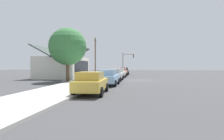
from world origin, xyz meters
TOP-DOWN VIEW (x-y plane):
  - ground_plane at (0.00, 0.00)m, footprint 120.00×120.00m
  - sidewalk_curb at (0.00, 5.60)m, footprint 60.00×4.20m
  - car_mustard at (-13.51, 2.86)m, footprint 4.57×2.18m
  - car_skyblue at (-7.30, 2.64)m, footprint 4.49×2.00m
  - car_silver at (-1.61, 2.71)m, footprint 4.78×2.02m
  - car_ivory at (4.47, 2.74)m, footprint 4.79×2.04m
  - car_coral at (10.48, 2.87)m, footprint 4.89×2.10m
  - car_charcoal at (16.44, 2.86)m, footprint 4.95×2.20m
  - storefront_building at (4.11, 11.98)m, footprint 9.77×6.66m
  - shade_tree at (-3.32, 8.45)m, footprint 4.69×4.69m
  - traffic_light_main at (21.59, 2.54)m, footprint 0.37×2.79m
  - utility_pole_wooden at (11.17, 8.20)m, footprint 1.80×0.24m
  - fire_hydrant_red at (14.58, 4.20)m, footprint 0.22×0.22m

SIDE VIEW (x-z plane):
  - ground_plane at x=0.00m, z-range 0.00..0.00m
  - sidewalk_curb at x=0.00m, z-range 0.00..0.16m
  - fire_hydrant_red at x=14.58m, z-range 0.14..0.85m
  - car_skyblue at x=-7.30m, z-range 0.02..1.61m
  - car_ivory at x=4.47m, z-range 0.02..1.61m
  - car_mustard at x=-13.51m, z-range 0.02..1.61m
  - car_silver at x=-1.61m, z-range 0.02..1.61m
  - car_charcoal at x=16.44m, z-range 0.02..1.61m
  - car_coral at x=10.48m, z-range 0.02..1.61m
  - storefront_building at x=4.11m, z-range -0.76..4.43m
  - traffic_light_main at x=21.59m, z-range 0.89..6.09m
  - utility_pole_wooden at x=11.17m, z-range 0.18..7.68m
  - shade_tree at x=-3.32m, z-range 1.02..7.78m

